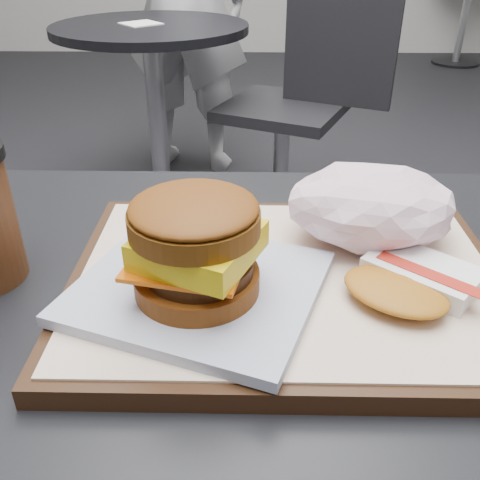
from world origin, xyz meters
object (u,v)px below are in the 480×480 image
object	(u,v)px
customer_table	(238,457)
neighbor_chair	(302,95)
breakfast_sandwich	(197,256)
crumpled_wrapper	(372,206)
hash_brown	(410,281)
serving_tray	(287,282)
neighbor_table	(154,81)

from	to	relation	value
customer_table	neighbor_chair	world-z (taller)	neighbor_chair
breakfast_sandwich	crumpled_wrapper	size ratio (longest dim) A/B	1.51
neighbor_chair	customer_table	bearing A→B (deg)	-97.05
breakfast_sandwich	hash_brown	size ratio (longest dim) A/B	1.75
serving_tray	neighbor_table	bearing A→B (deg)	103.65
breakfast_sandwich	neighbor_chair	bearing A→B (deg)	81.85
neighbor_table	crumpled_wrapper	bearing A→B (deg)	-73.04
customer_table	serving_tray	xyz separation A→B (m)	(0.04, 0.03, 0.20)
neighbor_chair	crumpled_wrapper	bearing A→B (deg)	-92.83
breakfast_sandwich	neighbor_chair	xyz separation A→B (m)	(0.23, 1.61, -0.32)
neighbor_table	neighbor_chair	distance (m)	0.55
breakfast_sandwich	neighbor_table	world-z (taller)	breakfast_sandwich
customer_table	neighbor_table	bearing A→B (deg)	101.98
crumpled_wrapper	neighbor_chair	xyz separation A→B (m)	(0.07, 1.51, -0.31)
customer_table	neighbor_table	size ratio (longest dim) A/B	1.07
breakfast_sandwich	hash_brown	distance (m)	0.18
hash_brown	neighbor_chair	world-z (taller)	neighbor_chair
customer_table	hash_brown	bearing A→B (deg)	3.32
breakfast_sandwich	neighbor_table	xyz separation A→B (m)	(-0.32, 1.65, -0.28)
neighbor_table	neighbor_chair	size ratio (longest dim) A/B	0.85
breakfast_sandwich	neighbor_chair	world-z (taller)	breakfast_sandwich
serving_tray	breakfast_sandwich	bearing A→B (deg)	-153.97
serving_tray	crumpled_wrapper	distance (m)	0.11
serving_tray	crumpled_wrapper	size ratio (longest dim) A/B	2.42
customer_table	neighbor_chair	bearing A→B (deg)	82.95
customer_table	neighbor_table	xyz separation A→B (m)	(-0.35, 1.65, -0.03)
crumpled_wrapper	neighbor_table	size ratio (longest dim) A/B	0.21
hash_brown	neighbor_table	size ratio (longest dim) A/B	0.18
hash_brown	crumpled_wrapper	size ratio (longest dim) A/B	0.86
neighbor_table	hash_brown	bearing A→B (deg)	-73.32
hash_brown	neighbor_chair	xyz separation A→B (m)	(0.06, 1.60, -0.29)
hash_brown	customer_table	bearing A→B (deg)	-176.68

